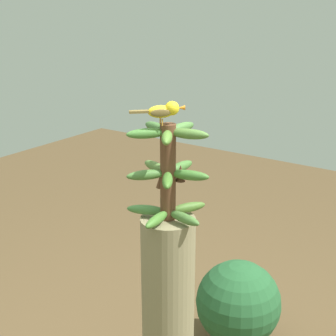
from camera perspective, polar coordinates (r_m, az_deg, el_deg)
The scene contains 3 objects.
banana_bunch at distance 1.70m, azimuth 0.01°, elevation -0.57°, with size 0.30×0.30×0.35m.
perched_bird at distance 1.63m, azimuth -0.41°, elevation 6.70°, with size 0.15×0.14×0.08m.
tropical_shrub at distance 2.67m, azimuth 8.14°, elevation -15.18°, with size 0.44×0.44×0.51m.
Camera 1 is at (0.92, -1.32, 1.77)m, focal length 52.59 mm.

